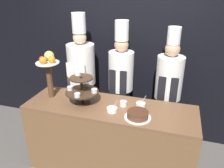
# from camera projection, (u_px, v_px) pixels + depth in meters

# --- Properties ---
(wall_back) EXTENTS (10.00, 0.06, 2.80)m
(wall_back) POSITION_uv_depth(u_px,v_px,m) (129.00, 49.00, 3.29)
(wall_back) COLOR black
(wall_back) RESTS_ON ground_plane
(buffet_counter) EXTENTS (2.05, 0.65, 0.94)m
(buffet_counter) POSITION_uv_depth(u_px,v_px,m) (110.00, 138.00, 2.80)
(buffet_counter) COLOR brown
(buffet_counter) RESTS_ON ground_plane
(tiered_stand) EXTENTS (0.40, 0.40, 0.38)m
(tiered_stand) POSITION_uv_depth(u_px,v_px,m) (82.00, 89.00, 2.62)
(tiered_stand) COLOR #3D2819
(tiered_stand) RESTS_ON buffet_counter
(fruit_pedestal) EXTENTS (0.28, 0.28, 0.59)m
(fruit_pedestal) POSITION_uv_depth(u_px,v_px,m) (48.00, 66.00, 2.69)
(fruit_pedestal) COLOR brown
(fruit_pedestal) RESTS_ON buffet_counter
(cake_round) EXTENTS (0.29, 0.29, 0.08)m
(cake_round) POSITION_uv_depth(u_px,v_px,m) (138.00, 115.00, 2.37)
(cake_round) COLOR white
(cake_round) RESTS_ON buffet_counter
(cup_white) EXTENTS (0.08, 0.08, 0.06)m
(cup_white) POSITION_uv_depth(u_px,v_px,m) (123.00, 104.00, 2.61)
(cup_white) COLOR white
(cup_white) RESTS_ON buffet_counter
(serving_bowl_near) EXTENTS (0.12, 0.12, 0.15)m
(serving_bowl_near) POSITION_uv_depth(u_px,v_px,m) (112.00, 110.00, 2.50)
(serving_bowl_near) COLOR white
(serving_bowl_near) RESTS_ON buffet_counter
(serving_bowl_far) EXTENTS (0.11, 0.11, 0.15)m
(serving_bowl_far) POSITION_uv_depth(u_px,v_px,m) (141.00, 104.00, 2.61)
(serving_bowl_far) COLOR white
(serving_bowl_far) RESTS_ON buffet_counter
(chef_left) EXTENTS (0.40, 0.40, 1.94)m
(chef_left) POSITION_uv_depth(u_px,v_px,m) (82.00, 75.00, 3.27)
(chef_left) COLOR #28282D
(chef_left) RESTS_ON ground_plane
(chef_center_left) EXTENTS (0.35, 0.35, 1.86)m
(chef_center_left) POSITION_uv_depth(u_px,v_px,m) (121.00, 81.00, 3.11)
(chef_center_left) COLOR black
(chef_center_left) RESTS_ON ground_plane
(chef_center_right) EXTENTS (0.35, 0.35, 1.81)m
(chef_center_right) POSITION_uv_depth(u_px,v_px,m) (168.00, 88.00, 2.95)
(chef_center_right) COLOR #28282D
(chef_center_right) RESTS_ON ground_plane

